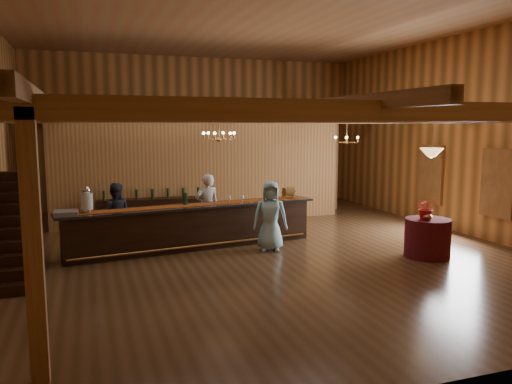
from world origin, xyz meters
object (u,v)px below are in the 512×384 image
object	(u,v)px
pendant_lamp	(431,152)
floor_plant	(305,198)
beverage_dispenser	(87,200)
round_table	(428,238)
chandelier_left	(219,135)
bartender	(207,207)
staff_second	(116,215)
raffle_drum	(289,192)
tasting_bar	(194,226)
backbar_shelf	(153,213)
guest	(270,216)
chandelier_right	(347,139)

from	to	relation	value
pendant_lamp	floor_plant	world-z (taller)	pendant_lamp
beverage_dispenser	round_table	world-z (taller)	beverage_dispenser
chandelier_left	bartender	distance (m)	2.04
chandelier_left	staff_second	size ratio (longest dim) A/B	0.50
pendant_lamp	bartender	distance (m)	5.68
raffle_drum	beverage_dispenser	bearing A→B (deg)	-173.22
bartender	raffle_drum	bearing A→B (deg)	166.10
staff_second	tasting_bar	bearing A→B (deg)	164.72
pendant_lamp	bartender	size ratio (longest dim) A/B	0.51
beverage_dispenser	pendant_lamp	world-z (taller)	pendant_lamp
staff_second	floor_plant	xyz separation A→B (m)	(6.34, 2.63, -0.23)
backbar_shelf	floor_plant	distance (m)	5.22
round_table	staff_second	world-z (taller)	staff_second
chandelier_left	backbar_shelf	bearing A→B (deg)	114.12
pendant_lamp	staff_second	bearing A→B (deg)	153.42
beverage_dispenser	staff_second	xyz separation A→B (m)	(0.66, 1.12, -0.56)
backbar_shelf	chandelier_left	size ratio (longest dim) A/B	3.91
tasting_bar	beverage_dispenser	distance (m)	2.60
tasting_bar	beverage_dispenser	xyz separation A→B (m)	(-2.46, -0.29, 0.81)
pendant_lamp	guest	xyz separation A→B (m)	(-3.21, 1.72, -1.56)
guest	floor_plant	bearing A→B (deg)	73.73
tasting_bar	bartender	distance (m)	0.94
beverage_dispenser	staff_second	bearing A→B (deg)	59.66
bartender	staff_second	bearing A→B (deg)	-6.04
guest	floor_plant	world-z (taller)	guest
tasting_bar	floor_plant	xyz separation A→B (m)	(4.53, 3.46, 0.03)
bartender	backbar_shelf	bearing A→B (deg)	-64.50
guest	tasting_bar	bearing A→B (deg)	171.90
beverage_dispenser	guest	distance (m)	4.22
raffle_drum	chandelier_right	bearing A→B (deg)	29.01
raffle_drum	tasting_bar	bearing A→B (deg)	-173.15
beverage_dispenser	chandelier_right	world-z (taller)	chandelier_right
floor_plant	staff_second	bearing A→B (deg)	-157.42
backbar_shelf	chandelier_left	bearing A→B (deg)	-59.65
pendant_lamp	tasting_bar	bearing A→B (deg)	152.76
backbar_shelf	round_table	world-z (taller)	round_table
beverage_dispenser	backbar_shelf	distance (m)	3.71
beverage_dispenser	backbar_shelf	size ratio (longest dim) A/B	0.19
beverage_dispenser	chandelier_left	distance (m)	3.41
chandelier_right	pendant_lamp	bearing A→B (deg)	-92.36
tasting_bar	guest	distance (m)	1.91
backbar_shelf	guest	bearing A→B (deg)	-50.90
backbar_shelf	chandelier_right	xyz separation A→B (m)	(5.72, -1.14, 2.15)
raffle_drum	chandelier_left	bearing A→B (deg)	-169.39
pendant_lamp	guest	size ratio (longest dim) A/B	0.53
pendant_lamp	staff_second	size ratio (longest dim) A/B	0.56
backbar_shelf	staff_second	world-z (taller)	staff_second
tasting_bar	round_table	size ratio (longest dim) A/B	6.30
round_table	bartender	distance (m)	5.48
tasting_bar	raffle_drum	distance (m)	2.74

